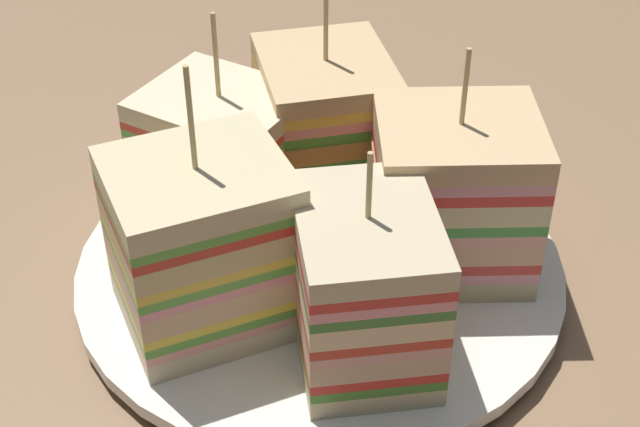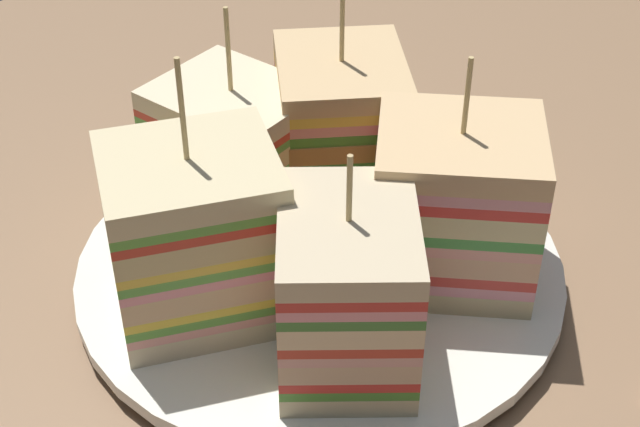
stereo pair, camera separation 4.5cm
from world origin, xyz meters
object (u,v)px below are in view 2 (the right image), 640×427
at_px(plate, 320,269).
at_px(sandwich_wedge_2, 347,289).
at_px(sandwich_wedge_4, 341,128).
at_px(spoon, 360,72).
at_px(sandwich_wedge_0, 229,154).
at_px(sandwich_wedge_3, 454,205).
at_px(sandwich_wedge_1, 196,235).
at_px(chip_pile, 301,267).

relative_size(plate, sandwich_wedge_2, 2.29).
bearing_deg(sandwich_wedge_4, spoon, 168.27).
distance_m(sandwich_wedge_0, sandwich_wedge_2, 0.12).
relative_size(plate, sandwich_wedge_3, 2.07).
bearing_deg(sandwich_wedge_4, sandwich_wedge_0, -76.66).
distance_m(sandwich_wedge_0, sandwich_wedge_1, 0.07).
bearing_deg(sandwich_wedge_1, sandwich_wedge_2, -41.54).
bearing_deg(sandwich_wedge_3, sandwich_wedge_0, -18.07).
relative_size(sandwich_wedge_3, sandwich_wedge_4, 0.91).
height_order(sandwich_wedge_0, sandwich_wedge_4, sandwich_wedge_4).
distance_m(sandwich_wedge_1, sandwich_wedge_4, 0.11).
xyz_separation_m(plate, spoon, (-0.16, -0.13, -0.00)).
relative_size(plate, sandwich_wedge_4, 1.89).
bearing_deg(plate, sandwich_wedge_1, -14.88).
xyz_separation_m(sandwich_wedge_2, sandwich_wedge_3, (-0.08, -0.01, 0.00)).
relative_size(chip_pile, spoon, 0.57).
distance_m(plate, sandwich_wedge_0, 0.07).
bearing_deg(sandwich_wedge_4, sandwich_wedge_2, -5.22).
relative_size(plate, spoon, 2.01).
bearing_deg(sandwich_wedge_4, sandwich_wedge_3, 32.12).
height_order(sandwich_wedge_1, sandwich_wedge_2, sandwich_wedge_1).
relative_size(sandwich_wedge_1, chip_pile, 1.91).
bearing_deg(chip_pile, sandwich_wedge_0, -99.88).
xyz_separation_m(plate, sandwich_wedge_0, (0.00, -0.06, 0.04)).
bearing_deg(sandwich_wedge_0, chip_pile, -18.63).
bearing_deg(sandwich_wedge_0, sandwich_wedge_3, 13.99).
height_order(sandwich_wedge_1, chip_pile, sandwich_wedge_1).
height_order(plate, sandwich_wedge_0, sandwich_wedge_0).
xyz_separation_m(plate, sandwich_wedge_1, (0.06, -0.02, 0.05)).
relative_size(sandwich_wedge_0, sandwich_wedge_1, 0.89).
xyz_separation_m(sandwich_wedge_1, sandwich_wedge_4, (-0.11, -0.02, -0.00)).
bearing_deg(sandwich_wedge_1, plate, 12.59).
distance_m(sandwich_wedge_0, sandwich_wedge_3, 0.12).
height_order(plate, sandwich_wedge_4, sandwich_wedge_4).
bearing_deg(plate, sandwich_wedge_0, -86.12).
distance_m(sandwich_wedge_2, sandwich_wedge_4, 0.12).
xyz_separation_m(plate, sandwich_wedge_3, (-0.04, 0.05, 0.04)).
xyz_separation_m(sandwich_wedge_0, sandwich_wedge_2, (0.03, 0.12, 0.00)).
bearing_deg(sandwich_wedge_0, sandwich_wedge_2, -23.39).
bearing_deg(spoon, sandwich_wedge_4, 179.52).
height_order(plate, sandwich_wedge_2, sandwich_wedge_2).
distance_m(sandwich_wedge_3, spoon, 0.22).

